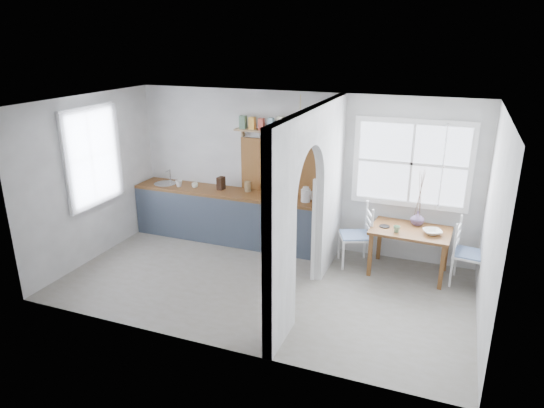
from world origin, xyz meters
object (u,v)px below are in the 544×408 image
(chair_left, at_px, (355,235))
(chair_right, at_px, (470,254))
(kettle, at_px, (306,194))
(dining_table, at_px, (409,251))
(vase, at_px, (417,218))

(chair_left, height_order, chair_right, chair_left)
(chair_right, bearing_deg, kettle, 93.61)
(chair_left, xyz_separation_m, chair_right, (1.68, -0.06, -0.01))
(dining_table, relative_size, kettle, 4.65)
(dining_table, bearing_deg, chair_right, -0.38)
(dining_table, xyz_separation_m, chair_right, (0.85, -0.05, 0.13))
(kettle, height_order, vase, kettle)
(dining_table, relative_size, vase, 5.34)
(vase, bearing_deg, chair_right, -19.17)
(chair_left, bearing_deg, dining_table, 67.11)
(dining_table, bearing_deg, kettle, 178.48)
(kettle, xyz_separation_m, vase, (1.74, 0.09, -0.20))
(chair_right, distance_m, vase, 0.90)
(dining_table, relative_size, chair_right, 1.17)
(chair_right, distance_m, kettle, 2.59)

